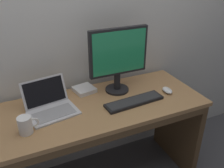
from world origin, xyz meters
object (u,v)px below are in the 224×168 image
Objects in this scene: external_drive_box at (84,90)px; laptop_silver at (51,106)px; wired_keyboard at (134,101)px; computer_mouse at (167,90)px; external_monitor at (118,57)px; coffee_mug at (26,125)px.

laptop_silver is at bearing -150.77° from external_drive_box.
wired_keyboard is at bearing -14.24° from laptop_silver.
wired_keyboard is 0.31m from computer_mouse.
coffee_mug is at bearing -161.71° from external_monitor.
laptop_silver is 3.38× the size of computer_mouse.
coffee_mug is at bearing -170.17° from computer_mouse.
external_monitor is at bearing 99.20° from wired_keyboard.
external_monitor reaches higher than wired_keyboard.
laptop_silver is 0.70× the size of external_monitor.
computer_mouse reaches higher than wired_keyboard.
laptop_silver is at bearing -173.62° from external_monitor.
external_monitor is 4.03× the size of coffee_mug.
wired_keyboard is 3.00× the size of external_drive_box.
coffee_mug is at bearing -135.84° from laptop_silver.
computer_mouse is 1.05m from coffee_mug.
laptop_silver is 0.25m from coffee_mug.
laptop_silver is at bearing 179.04° from computer_mouse.
external_drive_box is (-0.57, 0.27, -0.00)m from computer_mouse.
wired_keyboard is 3.59× the size of coffee_mug.
wired_keyboard is at bearing -80.80° from external_monitor.
external_drive_box is (0.29, 0.16, -0.02)m from laptop_silver.
external_drive_box is (-0.27, 0.30, 0.01)m from wired_keyboard.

